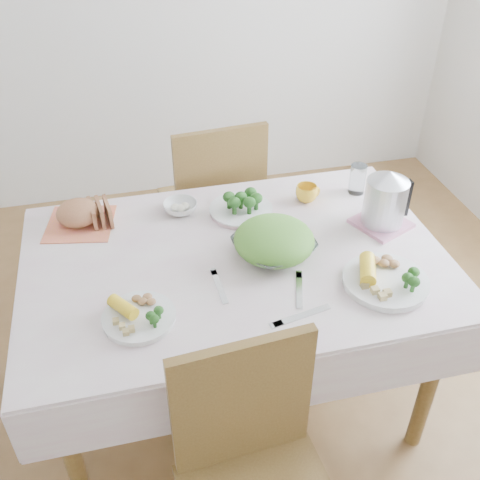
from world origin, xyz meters
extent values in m
plane|color=brown|center=(0.00, 0.00, 0.00)|extent=(3.60, 3.60, 0.00)
cube|color=brown|center=(0.00, 0.00, 0.38)|extent=(1.40, 0.90, 0.75)
cube|color=silver|center=(0.00, 0.00, 0.76)|extent=(1.50, 1.00, 0.01)
cube|color=brown|center=(0.05, 0.78, 0.47)|extent=(0.48, 0.48, 0.98)
imported|color=white|center=(0.13, -0.02, 0.80)|extent=(0.35, 0.35, 0.07)
cylinder|color=white|center=(-0.36, -0.24, 0.77)|extent=(0.29, 0.29, 0.02)
cylinder|color=white|center=(0.45, -0.26, 0.77)|extent=(0.41, 0.41, 0.02)
cylinder|color=beige|center=(0.08, 0.27, 0.77)|extent=(0.28, 0.28, 0.02)
cube|color=#DB6F4D|center=(-0.54, 0.34, 0.76)|extent=(0.29, 0.29, 0.00)
ellipsoid|color=brown|center=(-0.54, 0.34, 0.82)|extent=(0.18, 0.17, 0.10)
imported|color=white|center=(-0.15, 0.34, 0.78)|extent=(0.14, 0.14, 0.04)
imported|color=yellow|center=(0.37, 0.30, 0.80)|extent=(0.11, 0.11, 0.07)
cylinder|color=white|center=(0.59, 0.31, 0.83)|extent=(0.08, 0.08, 0.13)
cube|color=#CA7B99|center=(0.59, 0.07, 0.77)|extent=(0.24, 0.24, 0.01)
cylinder|color=#B2B5BA|center=(0.59, 0.07, 0.88)|extent=(0.16, 0.16, 0.22)
cube|color=silver|center=(-0.09, -0.14, 0.76)|extent=(0.03, 0.18, 0.00)
cube|color=silver|center=(0.16, -0.22, 0.76)|extent=(0.07, 0.18, 0.00)
cube|color=silver|center=(0.13, -0.34, 0.76)|extent=(0.20, 0.06, 0.00)
camera|label=1|loc=(-0.35, -1.53, 2.00)|focal=42.00mm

